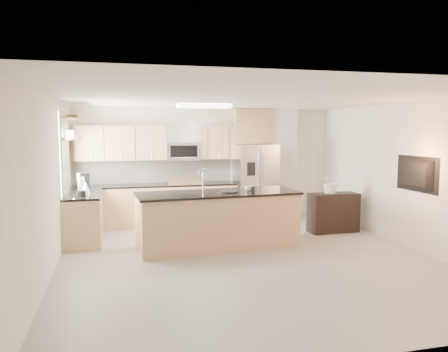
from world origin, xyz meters
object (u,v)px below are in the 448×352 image
object	(u,v)px
refrigerator	(255,183)
television	(413,174)
kettle	(86,187)
coffee_maker	(83,182)
credenza	(333,213)
bowl	(73,116)
microwave	(183,151)
island	(218,219)
cup	(248,189)
platter	(228,192)
flower_vase	(331,176)
range	(184,203)
blender	(81,188)

from	to	relation	value
refrigerator	television	bearing A→B (deg)	-58.96
kettle	coffee_maker	size ratio (longest dim) A/B	0.73
credenza	bowl	size ratio (longest dim) A/B	2.89
microwave	island	distance (m)	2.47
cup	kettle	world-z (taller)	kettle
cup	bowl	world-z (taller)	bowl
kettle	television	size ratio (longest dim) A/B	0.23
island	platter	xyz separation A→B (m)	(0.18, -0.05, 0.51)
refrigerator	flower_vase	distance (m)	1.90
platter	range	bearing A→B (deg)	102.88
refrigerator	cup	world-z (taller)	refrigerator
island	kettle	xyz separation A→B (m)	(-2.32, 0.98, 0.53)
platter	island	bearing A→B (deg)	165.47
television	coffee_maker	bearing A→B (deg)	66.17
microwave	flower_vase	distance (m)	3.28
island	credenza	size ratio (longest dim) A/B	2.92
blender	kettle	xyz separation A→B (m)	(0.05, 0.35, -0.04)
blender	bowl	xyz separation A→B (m)	(-0.18, 0.84, 1.31)
island	blender	world-z (taller)	island
microwave	refrigerator	distance (m)	1.82
range	cup	world-z (taller)	range
blender	refrigerator	bearing A→B (deg)	20.34
microwave	platter	distance (m)	2.36
platter	kettle	xyz separation A→B (m)	(-2.51, 1.03, 0.02)
kettle	bowl	world-z (taller)	bowl
kettle	blender	bearing A→B (deg)	-98.09
cup	flower_vase	xyz separation A→B (m)	(1.93, 0.53, 0.14)
island	blender	size ratio (longest dim) A/B	8.54
range	cup	bearing A→B (deg)	-67.48
coffee_maker	platter	bearing A→B (deg)	-29.52
refrigerator	blender	distance (m)	3.99
microwave	island	world-z (taller)	microwave
microwave	refrigerator	xyz separation A→B (m)	(1.66, -0.17, -0.74)
microwave	coffee_maker	xyz separation A→B (m)	(-2.09, -0.77, -0.55)
microwave	cup	world-z (taller)	microwave
flower_vase	coffee_maker	bearing A→B (deg)	169.59
blender	coffee_maker	distance (m)	0.79
refrigerator	flower_vase	size ratio (longest dim) A/B	2.40
range	bowl	xyz separation A→B (m)	(-2.25, -0.59, 1.91)
range	microwave	world-z (taller)	microwave
range	coffee_maker	world-z (taller)	coffee_maker
range	credenza	world-z (taller)	range
island	platter	distance (m)	0.54
television	range	bearing A→B (deg)	48.36
bowl	flower_vase	xyz separation A→B (m)	(5.04, -0.95, -1.20)
credenza	coffee_maker	distance (m)	5.10
credenza	kettle	size ratio (longest dim) A/B	4.01
microwave	platter	size ratio (longest dim) A/B	2.20
credenza	cup	size ratio (longest dim) A/B	8.60
credenza	blender	distance (m)	5.00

